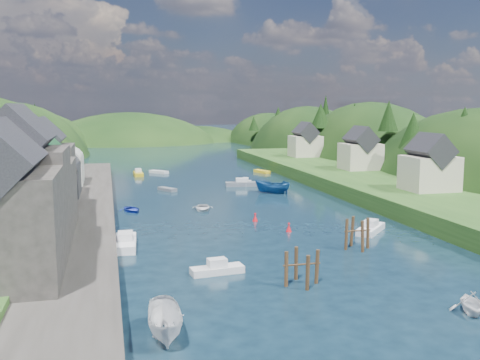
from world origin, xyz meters
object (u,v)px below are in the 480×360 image
object	(u,v)px
piling_cluster_near	(302,271)
piling_cluster_far	(357,236)
channel_buoy_near	(289,228)
channel_buoy_far	(255,218)

from	to	relation	value
piling_cluster_near	piling_cluster_far	distance (m)	13.16
channel_buoy_near	channel_buoy_far	world-z (taller)	same
channel_buoy_near	piling_cluster_far	bearing A→B (deg)	-64.21
piling_cluster_near	piling_cluster_far	xyz separation A→B (m)	(9.48, 9.12, 0.15)
channel_buoy_near	channel_buoy_far	size ratio (longest dim) A/B	1.00
piling_cluster_near	channel_buoy_near	bearing A→B (deg)	74.00
piling_cluster_near	piling_cluster_far	bearing A→B (deg)	43.89
piling_cluster_near	channel_buoy_near	size ratio (longest dim) A/B	3.21
piling_cluster_far	channel_buoy_far	xyz separation A→B (m)	(-6.63, 15.35, -0.86)
channel_buoy_near	channel_buoy_far	distance (m)	6.84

